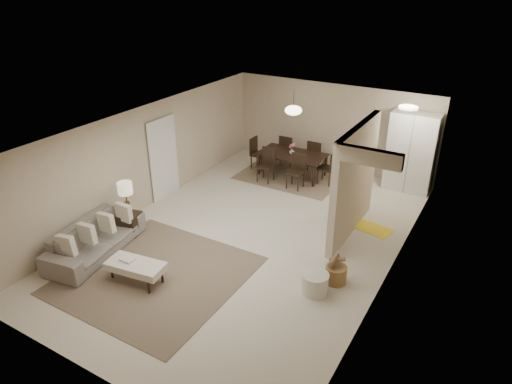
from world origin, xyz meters
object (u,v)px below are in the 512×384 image
Objects in this scene: wicker_basket at (336,274)px; dining_table at (291,165)px; sofa at (96,238)px; side_table at (130,224)px; ottoman_bench at (136,267)px; pantry_cabinet at (411,152)px; round_pouf at (315,283)px.

dining_table reaches higher than wicker_basket.
side_table is at bearing -12.40° from sofa.
ottoman_bench is at bearing -93.86° from dining_table.
pantry_cabinet is at bearing 48.88° from side_table.
pantry_cabinet is 1.80× the size of ottoman_bench.
wicker_basket is at bearing 7.85° from side_table.
wicker_basket is at bearing 21.60° from ottoman_bench.
side_table is 0.26× the size of dining_table.
sofa is at bearing -161.55° from wicker_basket.
round_pouf is 0.53m from wicker_basket.
round_pouf is at bearing 16.26° from ottoman_bench.
sofa reaches higher than wicker_basket.
pantry_cabinet is 5.21× the size of wicker_basket.
round_pouf is at bearing -59.63° from dining_table.
pantry_cabinet is at bearing 88.38° from wicker_basket.
pantry_cabinet is 0.91× the size of sofa.
sofa is 1.22× the size of dining_table.
pantry_cabinet is at bearing -46.32° from sofa.
sofa is at bearing 159.88° from ottoman_bench.
wicker_basket is (4.61, 0.64, -0.07)m from side_table.
round_pouf is at bearing -114.51° from wicker_basket.
pantry_cabinet is at bearing 13.61° from dining_table.
wicker_basket is (4.66, 1.56, -0.16)m from sofa.
sofa reaches higher than ottoman_bench.
round_pouf is at bearing -85.71° from sofa.
dining_table is (-3.06, -0.77, -0.72)m from pantry_cabinet.
side_table is 0.98× the size of round_pouf.
sofa is 4.57m from round_pouf.
sofa is 0.93m from side_table.
sofa reaches higher than dining_table.
dining_table is (-2.70, 4.52, 0.14)m from round_pouf.
ottoman_bench is 0.62× the size of dining_table.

